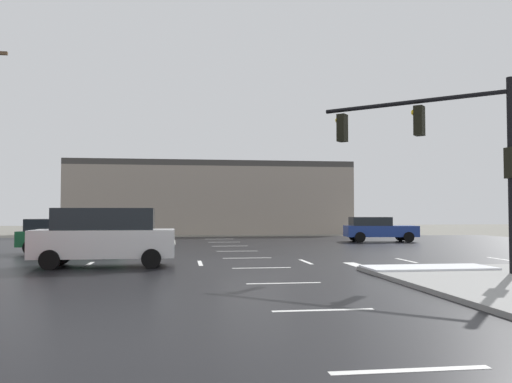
# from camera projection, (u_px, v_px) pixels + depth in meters

# --- Properties ---
(ground_plane) EXTENTS (120.00, 120.00, 0.00)m
(ground_plane) POSITION_uv_depth(u_px,v_px,m) (254.00, 263.00, 20.31)
(ground_plane) COLOR slate
(road_asphalt) EXTENTS (44.00, 44.00, 0.02)m
(road_asphalt) POSITION_uv_depth(u_px,v_px,m) (254.00, 263.00, 20.31)
(road_asphalt) COLOR black
(road_asphalt) RESTS_ON ground_plane
(snow_strip_curbside) EXTENTS (4.00, 1.60, 0.06)m
(snow_strip_curbside) POSITION_uv_depth(u_px,v_px,m) (428.00, 267.00, 17.05)
(snow_strip_curbside) COLOR white
(snow_strip_curbside) RESTS_ON sidewalk_corner
(lane_markings) EXTENTS (36.15, 36.15, 0.01)m
(lane_markings) POSITION_uv_depth(u_px,v_px,m) (293.00, 266.00, 19.11)
(lane_markings) COLOR silver
(lane_markings) RESTS_ON road_asphalt
(traffic_signal_mast) EXTENTS (4.61, 4.19, 5.71)m
(traffic_signal_mast) POSITION_uv_depth(u_px,v_px,m) (451.00, 144.00, 16.72)
(traffic_signal_mast) COLOR black
(traffic_signal_mast) RESTS_ON sidewalk_corner
(strip_building_background) EXTENTS (24.45, 8.00, 6.31)m
(strip_building_background) POSITION_uv_depth(u_px,v_px,m) (210.00, 198.00, 49.25)
(strip_building_background) COLOR gray
(strip_building_background) RESTS_ON ground_plane
(sedan_green) EXTENTS (4.67, 2.38, 1.58)m
(sedan_green) POSITION_uv_depth(u_px,v_px,m) (68.00, 235.00, 24.88)
(sedan_green) COLOR #195933
(sedan_green) RESTS_ON road_asphalt
(suv_white) EXTENTS (4.86, 2.23, 2.03)m
(suv_white) POSITION_uv_depth(u_px,v_px,m) (105.00, 236.00, 18.91)
(suv_white) COLOR white
(suv_white) RESTS_ON road_asphalt
(sedan_blue) EXTENTS (4.68, 2.42, 1.58)m
(sedan_blue) POSITION_uv_depth(u_px,v_px,m) (378.00, 229.00, 34.72)
(sedan_blue) COLOR navy
(sedan_blue) RESTS_ON road_asphalt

